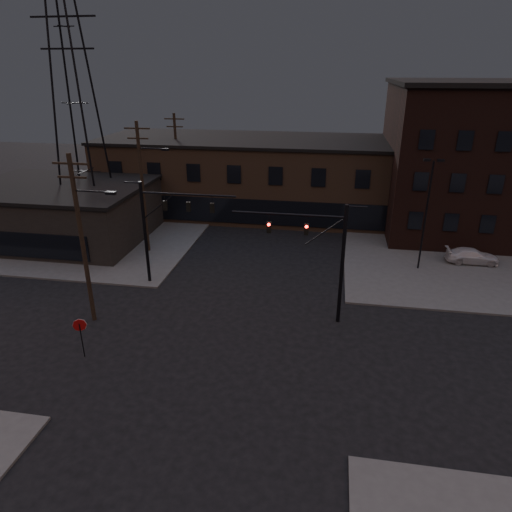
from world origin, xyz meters
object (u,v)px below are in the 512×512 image
(parked_car_lot_a, at_px, (458,236))
(parked_car_lot_b, at_px, (472,256))
(traffic_signal_near, at_px, (325,251))
(stop_sign, at_px, (80,329))
(car_crossing, at_px, (330,214))
(traffic_signal_far, at_px, (160,222))

(parked_car_lot_a, relative_size, parked_car_lot_b, 1.03)
(traffic_signal_near, distance_m, stop_sign, 15.17)
(traffic_signal_near, bearing_deg, car_crossing, 89.62)
(parked_car_lot_a, height_order, car_crossing, parked_car_lot_a)
(parked_car_lot_a, bearing_deg, parked_car_lot_b, -159.08)
(traffic_signal_far, xyz_separation_m, stop_sign, (-1.28, -9.99, -3.17))
(traffic_signal_far, distance_m, parked_car_lot_b, 25.93)
(parked_car_lot_a, bearing_deg, traffic_signal_far, 136.90)
(stop_sign, distance_m, car_crossing, 30.95)
(traffic_signal_near, distance_m, traffic_signal_far, 12.57)
(parked_car_lot_a, bearing_deg, stop_sign, 150.95)
(stop_sign, distance_m, parked_car_lot_a, 34.06)
(stop_sign, relative_size, parked_car_lot_b, 0.58)
(stop_sign, height_order, car_crossing, stop_sign)
(traffic_signal_far, relative_size, parked_car_lot_a, 1.83)
(parked_car_lot_b, relative_size, car_crossing, 0.96)
(traffic_signal_near, relative_size, parked_car_lot_b, 1.89)
(traffic_signal_far, bearing_deg, car_crossing, 55.60)
(parked_car_lot_a, relative_size, car_crossing, 0.99)
(traffic_signal_near, height_order, stop_sign, traffic_signal_near)
(traffic_signal_far, relative_size, parked_car_lot_b, 1.89)
(traffic_signal_far, height_order, parked_car_lot_a, traffic_signal_far)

